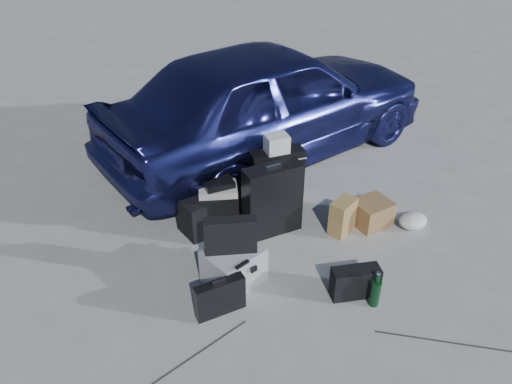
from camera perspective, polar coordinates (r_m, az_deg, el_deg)
ground at (r=4.55m, az=5.44°, el=-10.06°), size 60.00×60.00×0.00m
car at (r=6.15m, az=1.58°, el=10.47°), size 4.54×2.65×1.45m
pelican_case at (r=4.42m, az=-2.56°, el=-8.40°), size 0.57×0.52×0.34m
laptop_bag at (r=4.21m, az=-2.95°, el=-4.98°), size 0.46×0.24×0.33m
briefcase at (r=4.16m, az=-4.13°, el=-11.92°), size 0.43×0.12×0.33m
suitcase_left at (r=4.87m, az=1.91°, el=-0.94°), size 0.58×0.23×0.75m
suitcase_right at (r=5.29m, az=2.34°, el=1.58°), size 0.58×0.26×0.67m
white_carton at (r=5.05m, az=2.39°, el=5.54°), size 0.24×0.20×0.18m
duffel_bag at (r=5.09m, az=-4.44°, el=-1.77°), size 0.83×0.50×0.39m
flat_box_white at (r=4.96m, az=-4.36°, el=0.32°), size 0.45×0.39×0.07m
flat_box_black at (r=4.93m, az=-4.31°, el=0.99°), size 0.29×0.21×0.06m
kraft_bag at (r=5.04m, az=9.86°, el=-2.77°), size 0.32×0.27×0.37m
cardboard_box at (r=5.24m, az=13.08°, el=-2.33°), size 0.39×0.36×0.27m
plastic_bag at (r=5.33m, az=17.50°, el=-3.14°), size 0.30×0.26×0.16m
messenger_bag at (r=4.39m, az=11.26°, el=-10.07°), size 0.43×0.24×0.29m
green_bottle at (r=4.32m, az=13.52°, el=-10.74°), size 0.10×0.10×0.34m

